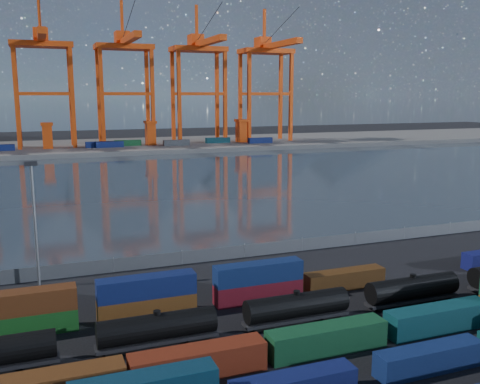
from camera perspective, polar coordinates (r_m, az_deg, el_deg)
name	(u,v)px	position (r m, az deg, el deg)	size (l,w,h in m)	color
ground	(339,330)	(60.20, 10.49, -14.30)	(700.00, 700.00, 0.00)	black
harbor_water	(148,182)	(156.26, -9.78, 1.01)	(700.00, 700.00, 0.00)	#2A333D
far_quay	(104,147)	(259.26, -14.28, 4.72)	(700.00, 70.00, 2.00)	#514F4C
distant_mountains	(65,25)	(1660.62, -18.19, 16.59)	(2470.00, 1100.00, 520.00)	#1E2630
container_row_south	(355,368)	(49.31, 12.14, -17.87)	(138.45, 2.21, 4.70)	#404245
container_row_mid	(386,322)	(58.22, 15.28, -13.27)	(129.06, 2.52, 5.37)	#46484C
container_row_north	(215,293)	(64.60, -2.64, -10.68)	(140.12, 2.26, 4.81)	navy
tanker_string	(230,317)	(57.61, -1.04, -13.22)	(120.81, 2.64, 3.78)	black
waterfront_fence	(245,251)	(83.45, 0.49, -6.32)	(160.12, 0.12, 2.20)	#595B5E
yard_light_mast	(35,217)	(74.19, -21.07, -2.52)	(1.60, 0.40, 16.60)	slate
gantry_cranes	(84,58)	(251.18, -16.25, 13.57)	(200.66, 49.26, 66.70)	#D4410E
quay_containers	(82,145)	(243.61, -16.48, 4.82)	(172.58, 10.99, 2.60)	navy
straddle_carriers	(101,134)	(248.53, -14.65, 6.05)	(140.00, 7.00, 11.10)	#D4410E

